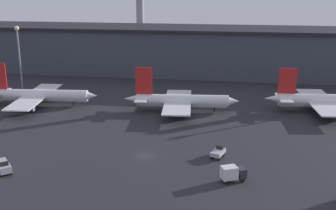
{
  "coord_description": "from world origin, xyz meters",
  "views": [
    {
      "loc": [
        20.2,
        -91.18,
        39.91
      ],
      "look_at": [
        1.95,
        23.58,
        6.0
      ],
      "focal_mm": 45.0,
      "sensor_mm": 36.0,
      "label": 1
    }
  ],
  "objects_px": {
    "service_vehicle_2": "(218,152)",
    "service_vehicle_3": "(3,166)",
    "airplane_2": "(325,101)",
    "control_tower": "(140,13)",
    "service_vehicle_4": "(232,173)",
    "airplane_0": "(38,95)",
    "airplane_1": "(181,101)"
  },
  "relations": [
    {
      "from": "airplane_1",
      "to": "service_vehicle_2",
      "type": "xyz_separation_m",
      "value": [
        13.54,
        -35.37,
        -2.3
      ]
    },
    {
      "from": "service_vehicle_3",
      "to": "service_vehicle_4",
      "type": "distance_m",
      "value": 49.6
    },
    {
      "from": "service_vehicle_4",
      "to": "airplane_2",
      "type": "bearing_deg",
      "value": 36.89
    },
    {
      "from": "airplane_2",
      "to": "service_vehicle_4",
      "type": "xyz_separation_m",
      "value": [
        -28.39,
        -54.35,
        -1.77
      ]
    },
    {
      "from": "airplane_0",
      "to": "airplane_1",
      "type": "height_order",
      "value": "airplane_0"
    },
    {
      "from": "service_vehicle_3",
      "to": "control_tower",
      "type": "distance_m",
      "value": 162.1
    },
    {
      "from": "service_vehicle_2",
      "to": "service_vehicle_3",
      "type": "height_order",
      "value": "service_vehicle_3"
    },
    {
      "from": "airplane_0",
      "to": "service_vehicle_2",
      "type": "xyz_separation_m",
      "value": [
        61.88,
        -34.96,
        -2.21
      ]
    },
    {
      "from": "airplane_0",
      "to": "service_vehicle_2",
      "type": "relative_size",
      "value": 7.99
    },
    {
      "from": "service_vehicle_2",
      "to": "airplane_2",
      "type": "bearing_deg",
      "value": -19.0
    },
    {
      "from": "service_vehicle_2",
      "to": "airplane_0",
      "type": "bearing_deg",
      "value": 78.69
    },
    {
      "from": "airplane_2",
      "to": "service_vehicle_3",
      "type": "relative_size",
      "value": 6.1
    },
    {
      "from": "airplane_2",
      "to": "service_vehicle_4",
      "type": "distance_m",
      "value": 61.34
    },
    {
      "from": "service_vehicle_3",
      "to": "service_vehicle_2",
      "type": "bearing_deg",
      "value": 66.58
    },
    {
      "from": "airplane_0",
      "to": "service_vehicle_4",
      "type": "distance_m",
      "value": 80.66
    },
    {
      "from": "airplane_2",
      "to": "service_vehicle_3",
      "type": "distance_m",
      "value": 96.99
    },
    {
      "from": "airplane_1",
      "to": "control_tower",
      "type": "bearing_deg",
      "value": 103.4
    },
    {
      "from": "airplane_1",
      "to": "control_tower",
      "type": "height_order",
      "value": "control_tower"
    },
    {
      "from": "service_vehicle_2",
      "to": "service_vehicle_3",
      "type": "bearing_deg",
      "value": 127.0
    },
    {
      "from": "service_vehicle_2",
      "to": "service_vehicle_4",
      "type": "xyz_separation_m",
      "value": [
        3.48,
        -12.28,
        0.71
      ]
    },
    {
      "from": "service_vehicle_4",
      "to": "airplane_1",
      "type": "bearing_deg",
      "value": 84.14
    },
    {
      "from": "service_vehicle_3",
      "to": "airplane_0",
      "type": "bearing_deg",
      "value": 155.14
    },
    {
      "from": "airplane_0",
      "to": "airplane_1",
      "type": "xyz_separation_m",
      "value": [
        48.34,
        0.41,
        0.08
      ]
    },
    {
      "from": "service_vehicle_4",
      "to": "control_tower",
      "type": "bearing_deg",
      "value": 83.63
    },
    {
      "from": "service_vehicle_2",
      "to": "service_vehicle_3",
      "type": "xyz_separation_m",
      "value": [
        -46.0,
        -15.7,
        0.23
      ]
    },
    {
      "from": "service_vehicle_3",
      "to": "service_vehicle_4",
      "type": "height_order",
      "value": "service_vehicle_4"
    },
    {
      "from": "airplane_1",
      "to": "service_vehicle_2",
      "type": "relative_size",
      "value": 7.43
    },
    {
      "from": "airplane_1",
      "to": "airplane_2",
      "type": "height_order",
      "value": "airplane_1"
    },
    {
      "from": "airplane_1",
      "to": "service_vehicle_2",
      "type": "distance_m",
      "value": 37.94
    },
    {
      "from": "control_tower",
      "to": "service_vehicle_4",
      "type": "bearing_deg",
      "value": -70.84
    },
    {
      "from": "airplane_2",
      "to": "control_tower",
      "type": "relative_size",
      "value": 0.97
    },
    {
      "from": "service_vehicle_4",
      "to": "control_tower",
      "type": "height_order",
      "value": "control_tower"
    }
  ]
}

